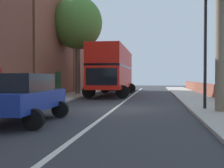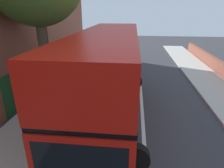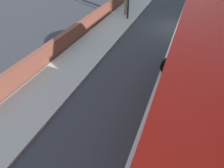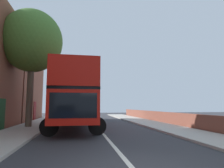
{
  "view_description": "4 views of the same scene",
  "coord_description": "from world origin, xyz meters",
  "px_view_note": "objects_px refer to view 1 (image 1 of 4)",
  "views": [
    {
      "loc": [
        2.05,
        -13.61,
        1.55
      ],
      "look_at": [
        -0.9,
        4.81,
        1.13
      ],
      "focal_mm": 44.19,
      "sensor_mm": 36.0,
      "label": 1
    },
    {
      "loc": [
        -0.55,
        1.7,
        4.93
      ],
      "look_at": [
        -1.4,
        9.05,
        2.06
      ],
      "focal_mm": 30.72,
      "sensor_mm": 36.0,
      "label": 2
    },
    {
      "loc": [
        -0.67,
        15.38,
        6.03
      ],
      "look_at": [
        1.41,
        10.33,
        1.56
      ],
      "focal_mm": 29.78,
      "sensor_mm": 36.0,
      "label": 3
    },
    {
      "loc": [
        -1.38,
        -4.22,
        1.61
      ],
      "look_at": [
        0.07,
        4.4,
        2.61
      ],
      "focal_mm": 30.74,
      "sensor_mm": 36.0,
      "label": 4
    }
  ],
  "objects_px": {
    "parked_car_blue_left_1": "(22,95)",
    "street_tree_left_0": "(77,23)",
    "lamppost_right": "(205,29)",
    "double_decker_bus": "(113,69)",
    "parked_car_blue_left_4": "(118,83)"
  },
  "relations": [
    {
      "from": "double_decker_bus",
      "to": "street_tree_left_0",
      "type": "xyz_separation_m",
      "value": [
        -3.34,
        0.66,
        4.16
      ]
    },
    {
      "from": "double_decker_bus",
      "to": "parked_car_blue_left_1",
      "type": "distance_m",
      "value": 15.02
    },
    {
      "from": "lamppost_right",
      "to": "parked_car_blue_left_1",
      "type": "bearing_deg",
      "value": -146.47
    },
    {
      "from": "street_tree_left_0",
      "to": "lamppost_right",
      "type": "height_order",
      "value": "street_tree_left_0"
    },
    {
      "from": "lamppost_right",
      "to": "street_tree_left_0",
      "type": "bearing_deg",
      "value": 130.12
    },
    {
      "from": "parked_car_blue_left_4",
      "to": "parked_car_blue_left_1",
      "type": "bearing_deg",
      "value": -89.99
    },
    {
      "from": "parked_car_blue_left_1",
      "to": "street_tree_left_0",
      "type": "height_order",
      "value": "street_tree_left_0"
    },
    {
      "from": "parked_car_blue_left_4",
      "to": "lamppost_right",
      "type": "relative_size",
      "value": 0.7
    },
    {
      "from": "parked_car_blue_left_1",
      "to": "street_tree_left_0",
      "type": "distance_m",
      "value": 16.75
    },
    {
      "from": "parked_car_blue_left_4",
      "to": "street_tree_left_0",
      "type": "height_order",
      "value": "street_tree_left_0"
    },
    {
      "from": "street_tree_left_0",
      "to": "lamppost_right",
      "type": "distance_m",
      "value": 14.75
    },
    {
      "from": "double_decker_bus",
      "to": "parked_car_blue_left_4",
      "type": "height_order",
      "value": "double_decker_bus"
    },
    {
      "from": "parked_car_blue_left_4",
      "to": "lamppost_right",
      "type": "height_order",
      "value": "lamppost_right"
    },
    {
      "from": "parked_car_blue_left_1",
      "to": "parked_car_blue_left_4",
      "type": "relative_size",
      "value": 0.97
    },
    {
      "from": "double_decker_bus",
      "to": "lamppost_right",
      "type": "relative_size",
      "value": 1.65
    }
  ]
}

